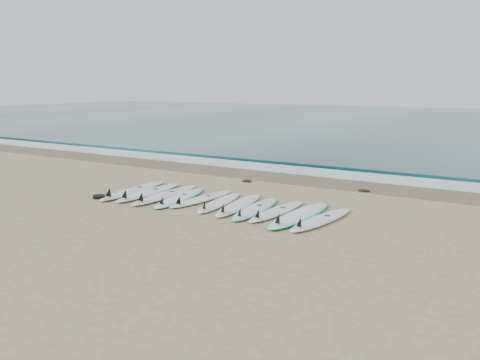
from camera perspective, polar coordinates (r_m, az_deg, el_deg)
The scene contains 19 objects.
ground at distance 12.13m, azimuth -2.67°, elevation -2.97°, with size 120.00×120.00×0.00m, color #9D8A66.
ocean at distance 42.93m, azimuth 21.84°, elevation 6.61°, with size 120.00×55.00×0.03m, color #184F55.
wet_sand_band at distance 15.64m, azimuth 5.53°, elevation 0.29°, with size 120.00×1.80×0.01m, color brown.
foam_band at distance 16.89m, azimuth 7.54°, elevation 1.12°, with size 120.00×1.40×0.04m, color silver.
wave_crest at distance 18.26m, azimuth 9.38°, elevation 1.94°, with size 120.00×1.00×0.10m, color #184F55.
surfboard_0 at distance 13.75m, azimuth -13.05°, elevation -1.26°, with size 0.84×2.88×0.36m.
surfboard_1 at distance 13.43m, azimuth -11.19°, elevation -1.49°, with size 0.66×2.75×0.35m.
surfboard_2 at distance 13.04m, azimuth -9.24°, elevation -1.81°, with size 0.64×2.79×0.36m.
surfboard_3 at distance 12.69m, azimuth -7.43°, elevation -2.18°, with size 0.97×2.57×0.32m.
surfboard_4 at distance 12.50m, azimuth -4.83°, elevation -2.31°, with size 0.78×2.46×0.31m.
surfboard_5 at distance 12.08m, azimuth -2.62°, elevation -2.77°, with size 0.78×2.41×0.30m.
surfboard_6 at distance 11.80m, azimuth -0.26°, elevation -3.08°, with size 0.81×2.57×0.32m.
surfboard_7 at distance 11.48m, azimuth 1.82°, elevation -3.55°, with size 0.77×2.47×0.31m.
surfboard_8 at distance 11.29m, azimuth 4.44°, elevation -3.81°, with size 0.70×2.44×0.31m.
surfboard_9 at distance 11.00m, azimuth 7.18°, elevation -4.27°, with size 0.86×2.83×0.35m.
surfboard_10 at distance 10.70m, azimuth 9.74°, elevation -4.78°, with size 0.94×2.53×0.32m.
seaweed_near at distance 14.93m, azimuth 0.83°, elevation -0.09°, with size 0.33×0.26×0.06m, color black.
seaweed_far at distance 14.00m, azimuth 14.87°, elevation -1.24°, with size 0.36×0.28×0.07m, color black.
leash_coil at distance 13.29m, azimuth -16.77°, elevation -1.95°, with size 0.46×0.36×0.11m.
Camera 1 is at (6.42, -9.84, 3.01)m, focal length 35.00 mm.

